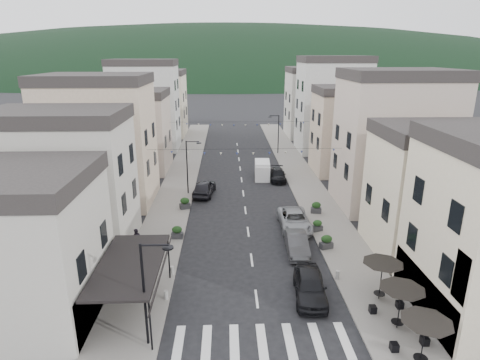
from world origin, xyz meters
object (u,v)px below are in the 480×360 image
object	(u,v)px
parked_car_b	(297,244)
parked_car_c	(294,220)
pedestrian_a	(135,268)
pedestrian_b	(137,238)
parked_car_a	(310,286)
parked_car_d	(278,175)
parked_car_e	(204,188)
delivery_van	(262,169)

from	to	relation	value
parked_car_b	parked_car_c	bearing A→B (deg)	84.97
parked_car_b	parked_car_c	xyz separation A→B (m)	(0.54, 4.52, 0.04)
parked_car_c	pedestrian_a	world-z (taller)	pedestrian_a
parked_car_b	pedestrian_a	distance (m)	12.31
parked_car_b	pedestrian_b	distance (m)	12.64
parked_car_a	parked_car_d	distance (m)	24.64
parked_car_d	parked_car_e	xyz separation A→B (m)	(-8.72, -5.04, 0.18)
parked_car_a	parked_car_d	bearing A→B (deg)	93.12
pedestrian_a	parked_car_c	bearing A→B (deg)	-0.33
pedestrian_a	parked_car_d	bearing A→B (deg)	26.23
parked_car_a	pedestrian_a	distance (m)	11.70
parked_car_e	delivery_van	size ratio (longest dim) A/B	1.07
delivery_van	parked_car_a	bearing A→B (deg)	-84.60
parked_car_a	parked_car_d	xyz separation A→B (m)	(1.03, 24.62, -0.15)
parked_car_d	pedestrian_a	bearing A→B (deg)	-116.25
parked_car_a	delivery_van	world-z (taller)	delivery_van
parked_car_e	parked_car_b	bearing A→B (deg)	128.12
parked_car_d	delivery_van	size ratio (longest dim) A/B	0.99
pedestrian_b	parked_car_a	bearing A→B (deg)	12.23
parked_car_e	delivery_van	bearing A→B (deg)	-129.90
parked_car_d	pedestrian_a	size ratio (longest dim) A/B	2.56
parked_car_d	parked_car_e	world-z (taller)	parked_car_e
parked_car_b	parked_car_d	xyz separation A→B (m)	(0.83, 18.62, -0.07)
parked_car_e	pedestrian_a	bearing A→B (deg)	85.62
parked_car_d	delivery_van	world-z (taller)	delivery_van
parked_car_c	parked_car_e	distance (m)	12.38
parked_car_c	parked_car_a	bearing A→B (deg)	-94.30
parked_car_c	parked_car_e	size ratio (longest dim) A/B	1.12
pedestrian_b	pedestrian_a	bearing A→B (deg)	-37.67
parked_car_a	parked_car_e	distance (m)	21.03
parked_car_b	pedestrian_b	xyz separation A→B (m)	(-12.60, 1.04, 0.16)
parked_car_b	parked_car_d	world-z (taller)	parked_car_b
parked_car_c	parked_car_d	xyz separation A→B (m)	(0.28, 14.10, -0.11)
parked_car_a	parked_car_e	bearing A→B (deg)	116.95
parked_car_e	pedestrian_b	distance (m)	13.38
parked_car_a	pedestrian_b	world-z (taller)	pedestrian_b
parked_car_d	pedestrian_b	distance (m)	22.11
parked_car_a	parked_car_b	world-z (taller)	parked_car_a
pedestrian_a	parked_car_e	bearing A→B (deg)	43.06
parked_car_c	delivery_van	world-z (taller)	delivery_van
parked_car_b	delivery_van	size ratio (longest dim) A/B	0.96
parked_car_c	parked_car_e	xyz separation A→B (m)	(-8.44, 9.05, 0.07)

